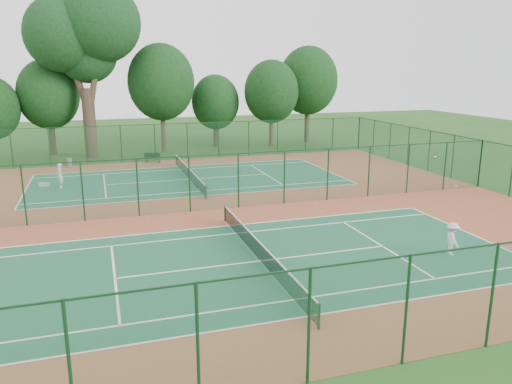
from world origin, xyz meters
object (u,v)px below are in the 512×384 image
(bench, at_px, (153,157))
(big_tree, at_px, (84,34))
(kit_bag, at_px, (44,185))
(player_far, at_px, (60,176))
(player_near, at_px, (452,239))
(trash_bin, at_px, (69,163))

(bench, height_order, big_tree, big_tree)
(kit_bag, relative_size, big_tree, 0.05)
(player_far, height_order, big_tree, big_tree)
(player_near, xyz_separation_m, player_far, (-18.35, 19.99, 0.14))
(bench, height_order, kit_bag, bench)
(player_far, xyz_separation_m, bench, (7.59, 8.18, -0.45))
(player_far, distance_m, trash_bin, 8.21)
(player_near, height_order, trash_bin, player_near)
(kit_bag, bearing_deg, big_tree, 91.96)
(player_far, distance_m, kit_bag, 1.69)
(player_near, relative_size, kit_bag, 2.08)
(player_near, height_order, kit_bag, player_near)
(player_near, relative_size, bench, 1.01)
(trash_bin, bearing_deg, player_far, -92.04)
(player_far, bearing_deg, trash_bin, 171.83)
(player_far, distance_m, big_tree, 17.38)
(player_near, distance_m, bench, 30.15)
(trash_bin, bearing_deg, player_near, -57.34)
(trash_bin, bearing_deg, big_tree, 68.82)
(player_near, bearing_deg, player_far, 55.36)
(trash_bin, xyz_separation_m, bench, (7.29, -0.01, 0.08))
(player_far, height_order, trash_bin, player_far)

